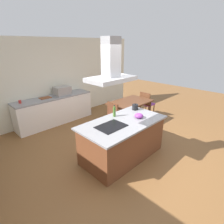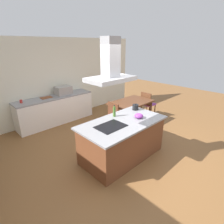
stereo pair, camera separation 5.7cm
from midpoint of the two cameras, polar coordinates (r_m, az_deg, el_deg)
ground at (r=5.35m, az=-8.38°, el=-7.08°), size 16.00×16.00×0.00m
wall_back at (r=6.35m, az=-18.52°, el=9.55°), size 7.20×0.10×2.70m
kitchen_island at (r=4.14m, az=3.75°, el=-8.71°), size 1.99×1.06×0.90m
cooktop at (r=3.70m, az=0.05°, el=-4.62°), size 0.60×0.44×0.01m
tea_kettle at (r=4.64m, az=7.89°, el=1.57°), size 0.21×0.16×0.17m
olive_oil_bottle at (r=4.17m, az=1.14°, el=0.10°), size 0.07×0.07×0.27m
mixing_bowl at (r=4.14m, az=8.97°, el=-1.23°), size 0.20×0.20×0.11m
back_counter at (r=6.20m, az=-17.25°, el=0.76°), size 2.52×0.62×0.90m
countertop_microwave at (r=6.18m, az=-15.09°, el=6.65°), size 0.50×0.38×0.28m
coffee_mug_red at (r=5.77m, az=-26.89°, el=3.05°), size 0.08×0.08×0.09m
cutting_board at (r=6.01m, az=-20.06°, el=4.38°), size 0.34×0.24×0.02m
dining_table at (r=5.83m, az=6.36°, el=2.57°), size 1.40×0.90×0.75m
chair_at_left_end at (r=5.25m, az=-0.14°, el=-1.27°), size 0.42×0.42×0.89m
chair_at_right_end at (r=6.58m, az=11.45°, el=2.99°), size 0.42×0.42×0.89m
range_hood at (r=3.35m, az=0.06°, el=14.10°), size 0.90×0.55×0.78m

